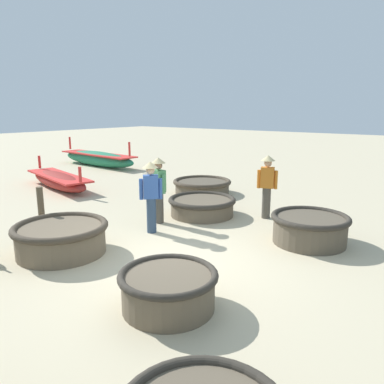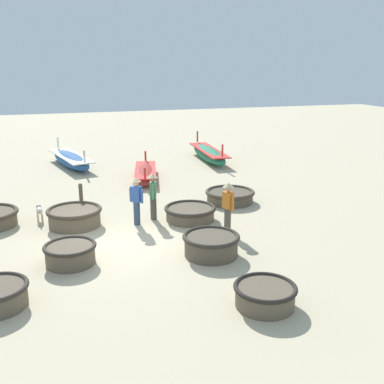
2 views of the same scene
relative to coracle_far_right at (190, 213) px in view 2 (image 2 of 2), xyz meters
The scene contains 15 objects.
ground_plane 3.27m from the coracle_far_right, 154.18° to the right, with size 80.00×80.00×0.00m, color #C6B793.
coracle_far_right is the anchor object (origin of this frame).
coracle_front_right 2.66m from the coracle_far_right, 35.52° to the left, with size 1.97×1.97×0.48m.
coracle_nearest 3.98m from the coracle_far_right, behind, with size 1.86×1.86×0.62m.
coracle_weathered 4.90m from the coracle_far_right, 150.11° to the right, with size 1.45×1.45×0.57m.
coracle_upturned 3.12m from the coracle_far_right, 96.54° to the right, with size 1.66×1.66×0.63m.
coracle_beside_post 6.14m from the coracle_far_right, 91.59° to the right, with size 1.46×1.46×0.52m.
long_boat_ochre_hull 10.84m from the coracle_far_right, 108.75° to the left, with size 2.28×5.32×1.27m.
long_boat_blue_hull 6.24m from the coracle_far_right, 92.36° to the left, with size 1.83×4.26×1.01m.
long_boat_green_hull 10.27m from the coracle_far_right, 66.37° to the left, with size 1.33×5.41×1.35m.
fisherman_hauling 1.84m from the coracle_far_right, 61.74° to the right, with size 0.36×0.50×1.67m.
fisherman_crouching 2.01m from the coracle_far_right, behind, with size 0.40×0.40×1.67m.
fisherman_standing_right 1.47m from the coracle_far_right, 159.31° to the left, with size 0.36×0.52×1.67m.
dog 5.30m from the coracle_far_right, 163.08° to the left, with size 0.23×0.69×0.55m.
mooring_post_inland 4.05m from the coracle_far_right, 152.69° to the left, with size 0.14×0.14×1.15m, color brown.
Camera 2 is at (-1.63, -12.92, 5.32)m, focal length 42.00 mm.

